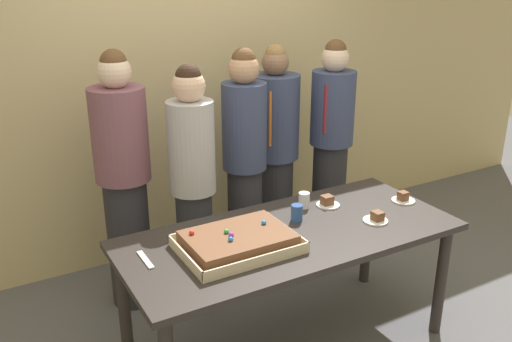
{
  "coord_description": "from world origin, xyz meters",
  "views": [
    {
      "loc": [
        -1.57,
        -2.35,
        2.21
      ],
      "look_at": [
        -0.14,
        0.15,
        1.13
      ],
      "focal_mm": 38.64,
      "sensor_mm": 36.0,
      "label": 1
    }
  ],
  "objects_px": {
    "plated_slice_near_right": "(327,202)",
    "person_serving_front": "(245,164)",
    "person_green_shirt_behind": "(331,146)",
    "party_table": "(290,246)",
    "plated_slice_near_left": "(403,198)",
    "person_striped_tie_right": "(124,180)",
    "cake_server_utensil": "(145,260)",
    "drink_cup_middle": "(304,200)",
    "sheet_cake": "(238,241)",
    "plated_slice_far_left": "(376,218)",
    "person_left_edge_reaching": "(193,184)",
    "person_far_right_suit": "(274,151)",
    "drink_cup_nearest": "(297,213)"
  },
  "relations": [
    {
      "from": "plated_slice_near_right",
      "to": "person_serving_front",
      "type": "xyz_separation_m",
      "value": [
        -0.25,
        0.63,
        0.1
      ]
    },
    {
      "from": "person_green_shirt_behind",
      "to": "plated_slice_near_right",
      "type": "bearing_deg",
      "value": 16.59
    },
    {
      "from": "party_table",
      "to": "plated_slice_near_left",
      "type": "distance_m",
      "value": 0.88
    },
    {
      "from": "plated_slice_near_right",
      "to": "person_striped_tie_right",
      "type": "bearing_deg",
      "value": 144.62
    },
    {
      "from": "plated_slice_near_left",
      "to": "cake_server_utensil",
      "type": "relative_size",
      "value": 0.75
    },
    {
      "from": "person_serving_front",
      "to": "person_striped_tie_right",
      "type": "distance_m",
      "value": 0.83
    },
    {
      "from": "cake_server_utensil",
      "to": "person_serving_front",
      "type": "distance_m",
      "value": 1.23
    },
    {
      "from": "plated_slice_near_left",
      "to": "person_striped_tie_right",
      "type": "bearing_deg",
      "value": 148.38
    },
    {
      "from": "drink_cup_middle",
      "to": "party_table",
      "type": "bearing_deg",
      "value": -136.73
    },
    {
      "from": "plated_slice_near_left",
      "to": "person_striped_tie_right",
      "type": "xyz_separation_m",
      "value": [
        -1.54,
        0.95,
        0.1
      ]
    },
    {
      "from": "party_table",
      "to": "sheet_cake",
      "type": "distance_m",
      "value": 0.38
    },
    {
      "from": "plated_slice_far_left",
      "to": "person_left_edge_reaching",
      "type": "relative_size",
      "value": 0.09
    },
    {
      "from": "drink_cup_middle",
      "to": "person_far_right_suit",
      "type": "relative_size",
      "value": 0.06
    },
    {
      "from": "sheet_cake",
      "to": "cake_server_utensil",
      "type": "relative_size",
      "value": 3.1
    },
    {
      "from": "party_table",
      "to": "cake_server_utensil",
      "type": "relative_size",
      "value": 9.79
    },
    {
      "from": "plated_slice_near_left",
      "to": "plated_slice_near_right",
      "type": "relative_size",
      "value": 1.0
    },
    {
      "from": "plated_slice_far_left",
      "to": "person_far_right_suit",
      "type": "distance_m",
      "value": 1.23
    },
    {
      "from": "plated_slice_near_left",
      "to": "plated_slice_near_right",
      "type": "distance_m",
      "value": 0.5
    },
    {
      "from": "drink_cup_middle",
      "to": "cake_server_utensil",
      "type": "relative_size",
      "value": 0.5
    },
    {
      "from": "sheet_cake",
      "to": "plated_slice_near_right",
      "type": "bearing_deg",
      "value": 16.2
    },
    {
      "from": "plated_slice_near_left",
      "to": "person_serving_front",
      "type": "xyz_separation_m",
      "value": [
        -0.72,
        0.82,
        0.11
      ]
    },
    {
      "from": "plated_slice_near_left",
      "to": "person_striped_tie_right",
      "type": "distance_m",
      "value": 1.81
    },
    {
      "from": "drink_cup_nearest",
      "to": "person_green_shirt_behind",
      "type": "relative_size",
      "value": 0.06
    },
    {
      "from": "sheet_cake",
      "to": "person_serving_front",
      "type": "bearing_deg",
      "value": 59.35
    },
    {
      "from": "party_table",
      "to": "person_serving_front",
      "type": "relative_size",
      "value": 1.14
    },
    {
      "from": "drink_cup_nearest",
      "to": "person_striped_tie_right",
      "type": "relative_size",
      "value": 0.06
    },
    {
      "from": "party_table",
      "to": "person_green_shirt_behind",
      "type": "distance_m",
      "value": 1.34
    },
    {
      "from": "plated_slice_near_right",
      "to": "sheet_cake",
      "type": "bearing_deg",
      "value": -163.8
    },
    {
      "from": "drink_cup_nearest",
      "to": "cake_server_utensil",
      "type": "xyz_separation_m",
      "value": [
        -0.94,
        -0.01,
        -0.05
      ]
    },
    {
      "from": "person_serving_front",
      "to": "person_green_shirt_behind",
      "type": "distance_m",
      "value": 0.81
    },
    {
      "from": "plated_slice_near_right",
      "to": "person_far_right_suit",
      "type": "height_order",
      "value": "person_far_right_suit"
    },
    {
      "from": "plated_slice_near_left",
      "to": "plated_slice_near_right",
      "type": "height_order",
      "value": "plated_slice_near_right"
    },
    {
      "from": "plated_slice_near_right",
      "to": "cake_server_utensil",
      "type": "xyz_separation_m",
      "value": [
        -1.23,
        -0.09,
        -0.02
      ]
    },
    {
      "from": "party_table",
      "to": "sheet_cake",
      "type": "height_order",
      "value": "sheet_cake"
    },
    {
      "from": "cake_server_utensil",
      "to": "person_green_shirt_behind",
      "type": "distance_m",
      "value": 1.97
    },
    {
      "from": "person_striped_tie_right",
      "to": "person_left_edge_reaching",
      "type": "xyz_separation_m",
      "value": [
        0.39,
        -0.22,
        -0.03
      ]
    },
    {
      "from": "drink_cup_nearest",
      "to": "plated_slice_far_left",
      "type": "bearing_deg",
      "value": -31.39
    },
    {
      "from": "plated_slice_near_right",
      "to": "cake_server_utensil",
      "type": "distance_m",
      "value": 1.24
    },
    {
      "from": "person_green_shirt_behind",
      "to": "person_far_right_suit",
      "type": "height_order",
      "value": "person_green_shirt_behind"
    },
    {
      "from": "party_table",
      "to": "person_left_edge_reaching",
      "type": "xyz_separation_m",
      "value": [
        -0.28,
        0.73,
        0.19
      ]
    },
    {
      "from": "cake_server_utensil",
      "to": "person_far_right_suit",
      "type": "bearing_deg",
      "value": 35.59
    },
    {
      "from": "cake_server_utensil",
      "to": "person_far_right_suit",
      "type": "xyz_separation_m",
      "value": [
        1.39,
        0.99,
        0.07
      ]
    },
    {
      "from": "sheet_cake",
      "to": "cake_server_utensil",
      "type": "bearing_deg",
      "value": 164.95
    },
    {
      "from": "party_table",
      "to": "cake_server_utensil",
      "type": "xyz_separation_m",
      "value": [
        -0.83,
        0.1,
        0.09
      ]
    },
    {
      "from": "person_green_shirt_behind",
      "to": "plated_slice_far_left",
      "type": "bearing_deg",
      "value": 31.59
    },
    {
      "from": "cake_server_utensil",
      "to": "person_left_edge_reaching",
      "type": "bearing_deg",
      "value": 49.22
    },
    {
      "from": "party_table",
      "to": "person_green_shirt_behind",
      "type": "bearing_deg",
      "value": 43.3
    },
    {
      "from": "plated_slice_near_right",
      "to": "plated_slice_far_left",
      "type": "relative_size",
      "value": 1.0
    },
    {
      "from": "person_striped_tie_right",
      "to": "drink_cup_nearest",
      "type": "bearing_deg",
      "value": 25.12
    },
    {
      "from": "person_striped_tie_right",
      "to": "plated_slice_near_right",
      "type": "bearing_deg",
      "value": 36.82
    }
  ]
}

